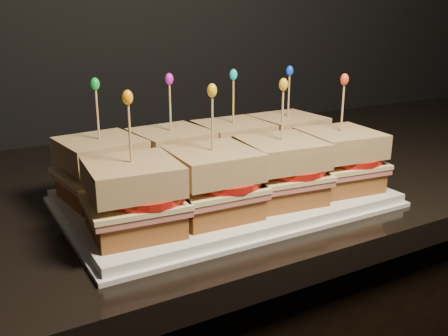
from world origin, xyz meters
TOP-DOWN VIEW (x-y plane):
  - granite_slab at (-0.19, 1.66)m, footprint 2.30×0.69m
  - platter at (-0.14, 1.52)m, footprint 0.45×0.28m
  - platter_rim at (-0.14, 1.52)m, footprint 0.46×0.29m
  - sandwich_0_bread_bot at (-0.30, 1.58)m, footprint 0.11×0.11m
  - sandwich_0_ham at (-0.30, 1.58)m, footprint 0.12×0.12m
  - sandwich_0_cheese at (-0.30, 1.58)m, footprint 0.12×0.12m
  - sandwich_0_tomato at (-0.29, 1.57)m, footprint 0.10×0.10m
  - sandwich_0_bread_top at (-0.30, 1.58)m, footprint 0.11×0.11m
  - sandwich_0_pick at (-0.30, 1.58)m, footprint 0.00×0.00m
  - sandwich_0_frill at (-0.30, 1.58)m, footprint 0.01×0.01m
  - sandwich_1_bread_bot at (-0.20, 1.58)m, footprint 0.11×0.11m
  - sandwich_1_ham at (-0.20, 1.58)m, footprint 0.12×0.12m
  - sandwich_1_cheese at (-0.20, 1.58)m, footprint 0.12×0.12m
  - sandwich_1_tomato at (-0.19, 1.57)m, footprint 0.10×0.10m
  - sandwich_1_bread_top at (-0.20, 1.58)m, footprint 0.11×0.11m
  - sandwich_1_pick at (-0.20, 1.58)m, footprint 0.00×0.00m
  - sandwich_1_frill at (-0.20, 1.58)m, footprint 0.01×0.01m
  - sandwich_2_bread_bot at (-0.09, 1.58)m, footprint 0.10×0.10m
  - sandwich_2_ham at (-0.09, 1.58)m, footprint 0.11×0.11m
  - sandwich_2_cheese at (-0.09, 1.58)m, footprint 0.11×0.11m
  - sandwich_2_tomato at (-0.08, 1.57)m, footprint 0.10×0.10m
  - sandwich_2_bread_top at (-0.09, 1.58)m, footprint 0.10×0.10m
  - sandwich_2_pick at (-0.09, 1.58)m, footprint 0.00×0.00m
  - sandwich_2_frill at (-0.09, 1.58)m, footprint 0.01×0.01m
  - sandwich_3_bread_bot at (0.02, 1.58)m, footprint 0.10×0.10m
  - sandwich_3_ham at (0.02, 1.58)m, footprint 0.11×0.11m
  - sandwich_3_cheese at (0.02, 1.58)m, footprint 0.12×0.11m
  - sandwich_3_tomato at (0.03, 1.57)m, footprint 0.10×0.10m
  - sandwich_3_bread_top at (0.02, 1.58)m, footprint 0.11×0.11m
  - sandwich_3_pick at (0.02, 1.58)m, footprint 0.00×0.00m
  - sandwich_3_frill at (0.02, 1.58)m, footprint 0.01×0.01m
  - sandwich_4_bread_bot at (-0.30, 1.45)m, footprint 0.11×0.11m
  - sandwich_4_ham at (-0.30, 1.45)m, footprint 0.12×0.12m
  - sandwich_4_cheese at (-0.30, 1.45)m, footprint 0.12×0.12m
  - sandwich_4_tomato at (-0.29, 1.45)m, footprint 0.10×0.10m
  - sandwich_4_bread_top at (-0.30, 1.45)m, footprint 0.11×0.11m
  - sandwich_4_pick at (-0.30, 1.45)m, footprint 0.00×0.00m
  - sandwich_4_frill at (-0.30, 1.45)m, footprint 0.01×0.01m
  - sandwich_5_bread_bot at (-0.20, 1.45)m, footprint 0.10×0.10m
  - sandwich_5_ham at (-0.20, 1.45)m, footprint 0.11×0.11m
  - sandwich_5_cheese at (-0.20, 1.45)m, footprint 0.12×0.11m
  - sandwich_5_tomato at (-0.19, 1.45)m, footprint 0.10×0.10m
  - sandwich_5_bread_top at (-0.20, 1.45)m, footprint 0.11×0.11m
  - sandwich_5_pick at (-0.20, 1.45)m, footprint 0.00×0.00m
  - sandwich_5_frill at (-0.20, 1.45)m, footprint 0.01×0.01m
  - sandwich_6_bread_bot at (-0.09, 1.45)m, footprint 0.11×0.11m
  - sandwich_6_ham at (-0.09, 1.45)m, footprint 0.12×0.12m
  - sandwich_6_cheese at (-0.09, 1.45)m, footprint 0.12×0.12m
  - sandwich_6_tomato at (-0.08, 1.45)m, footprint 0.10×0.10m
  - sandwich_6_bread_top at (-0.09, 1.45)m, footprint 0.11×0.11m
  - sandwich_6_pick at (-0.09, 1.45)m, footprint 0.00×0.00m
  - sandwich_6_frill at (-0.09, 1.45)m, footprint 0.01×0.01m
  - sandwich_7_bread_bot at (0.02, 1.45)m, footprint 0.11×0.11m
  - sandwich_7_ham at (0.02, 1.45)m, footprint 0.12×0.12m
  - sandwich_7_cheese at (0.02, 1.45)m, footprint 0.12×0.12m
  - sandwich_7_tomato at (0.03, 1.45)m, footprint 0.10×0.10m
  - sandwich_7_bread_top at (0.02, 1.45)m, footprint 0.11×0.11m
  - sandwich_7_pick at (0.02, 1.45)m, footprint 0.00×0.00m
  - sandwich_7_frill at (0.02, 1.45)m, footprint 0.01×0.01m

SIDE VIEW (x-z plane):
  - granite_slab at x=-0.19m, z-range 0.90..0.94m
  - platter_rim at x=-0.14m, z-range 0.94..0.94m
  - platter at x=-0.14m, z-range 0.94..0.95m
  - sandwich_0_bread_bot at x=-0.30m, z-range 0.95..0.98m
  - sandwich_1_bread_bot at x=-0.20m, z-range 0.95..0.98m
  - sandwich_2_bread_bot at x=-0.09m, z-range 0.95..0.98m
  - sandwich_3_bread_bot at x=0.02m, z-range 0.95..0.98m
  - sandwich_4_bread_bot at x=-0.30m, z-range 0.95..0.98m
  - sandwich_5_bread_bot at x=-0.20m, z-range 0.95..0.98m
  - sandwich_6_bread_bot at x=-0.09m, z-range 0.95..0.98m
  - sandwich_7_bread_bot at x=0.02m, z-range 0.95..0.98m
  - sandwich_0_ham at x=-0.30m, z-range 0.98..0.99m
  - sandwich_1_ham at x=-0.20m, z-range 0.98..0.99m
  - sandwich_2_ham at x=-0.09m, z-range 0.98..0.99m
  - sandwich_3_ham at x=0.02m, z-range 0.98..0.99m
  - sandwich_4_ham at x=-0.30m, z-range 0.98..0.99m
  - sandwich_5_ham at x=-0.20m, z-range 0.98..0.99m
  - sandwich_6_ham at x=-0.09m, z-range 0.98..0.99m
  - sandwich_7_ham at x=0.02m, z-range 0.98..0.99m
  - sandwich_0_cheese at x=-0.30m, z-range 0.99..1.00m
  - sandwich_1_cheese at x=-0.20m, z-range 0.99..1.00m
  - sandwich_2_cheese at x=-0.09m, z-range 0.99..1.00m
  - sandwich_3_cheese at x=0.02m, z-range 0.99..1.00m
  - sandwich_4_cheese at x=-0.30m, z-range 0.99..1.00m
  - sandwich_5_cheese at x=-0.20m, z-range 0.99..1.00m
  - sandwich_6_cheese at x=-0.09m, z-range 0.99..1.00m
  - sandwich_7_cheese at x=0.02m, z-range 0.99..1.00m
  - sandwich_0_tomato at x=-0.29m, z-range 1.00..1.00m
  - sandwich_1_tomato at x=-0.19m, z-range 1.00..1.00m
  - sandwich_2_tomato at x=-0.08m, z-range 1.00..1.00m
  - sandwich_3_tomato at x=0.03m, z-range 1.00..1.00m
  - sandwich_4_tomato at x=-0.29m, z-range 1.00..1.00m
  - sandwich_5_tomato at x=-0.19m, z-range 1.00..1.00m
  - sandwich_6_tomato at x=-0.08m, z-range 1.00..1.00m
  - sandwich_7_tomato at x=0.03m, z-range 1.00..1.00m
  - sandwich_0_bread_top at x=-0.30m, z-range 1.00..1.04m
  - sandwich_1_bread_top at x=-0.20m, z-range 1.00..1.04m
  - sandwich_2_bread_top at x=-0.09m, z-range 1.00..1.04m
  - sandwich_3_bread_top at x=0.02m, z-range 1.00..1.04m
  - sandwich_4_bread_top at x=-0.30m, z-range 1.00..1.04m
  - sandwich_5_bread_top at x=-0.20m, z-range 1.00..1.04m
  - sandwich_6_bread_top at x=-0.09m, z-range 1.00..1.04m
  - sandwich_7_bread_top at x=0.02m, z-range 1.00..1.04m
  - sandwich_0_pick at x=-0.30m, z-range 1.02..1.11m
  - sandwich_1_pick at x=-0.20m, z-range 1.02..1.11m
  - sandwich_2_pick at x=-0.09m, z-range 1.02..1.11m
  - sandwich_3_pick at x=0.02m, z-range 1.02..1.11m
  - sandwich_4_pick at x=-0.30m, z-range 1.02..1.11m
  - sandwich_5_pick at x=-0.20m, z-range 1.02..1.11m
  - sandwich_6_pick at x=-0.09m, z-range 1.02..1.11m
  - sandwich_7_pick at x=0.02m, z-range 1.02..1.11m
  - sandwich_0_frill at x=-0.30m, z-range 1.11..1.12m
  - sandwich_1_frill at x=-0.20m, z-range 1.11..1.12m
  - sandwich_2_frill at x=-0.09m, z-range 1.11..1.12m
  - sandwich_3_frill at x=0.02m, z-range 1.11..1.12m
  - sandwich_4_frill at x=-0.30m, z-range 1.11..1.12m
  - sandwich_5_frill at x=-0.20m, z-range 1.11..1.12m
  - sandwich_6_frill at x=-0.09m, z-range 1.11..1.12m
  - sandwich_7_frill at x=0.02m, z-range 1.11..1.12m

